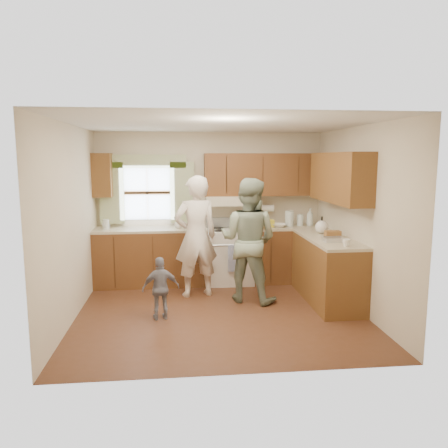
{
  "coord_description": "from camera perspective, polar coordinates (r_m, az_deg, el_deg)",
  "views": [
    {
      "loc": [
        -0.54,
        -5.66,
        2.07
      ],
      "look_at": [
        0.1,
        0.4,
        1.15
      ],
      "focal_mm": 35.0,
      "sensor_mm": 36.0,
      "label": 1
    }
  ],
  "objects": [
    {
      "name": "woman_left",
      "position": [
        6.54,
        -3.69,
        -1.63
      ],
      "size": [
        0.75,
        0.59,
        1.82
      ],
      "primitive_type": "imported",
      "rotation": [
        0.0,
        0.0,
        3.39
      ],
      "color": "silver",
      "rests_on": "ground"
    },
    {
      "name": "child",
      "position": [
        5.74,
        -8.25,
        -8.31
      ],
      "size": [
        0.51,
        0.28,
        0.82
      ],
      "primitive_type": "imported",
      "rotation": [
        0.0,
        0.0,
        3.32
      ],
      "color": "gray",
      "rests_on": "ground"
    },
    {
      "name": "room",
      "position": [
        5.74,
        -0.57,
        0.38
      ],
      "size": [
        3.8,
        3.8,
        3.8
      ],
      "color": "#4D2A18",
      "rests_on": "ground"
    },
    {
      "name": "kitchen_fixtures",
      "position": [
        6.94,
        3.65,
        -1.65
      ],
      "size": [
        3.8,
        2.25,
        2.15
      ],
      "color": "#411F0E",
      "rests_on": "ground"
    },
    {
      "name": "stove",
      "position": [
        7.32,
        0.71,
        -4.07
      ],
      "size": [
        0.76,
        0.67,
        1.07
      ],
      "color": "silver",
      "rests_on": "ground"
    },
    {
      "name": "woman_right",
      "position": [
        6.32,
        3.19,
        -2.13
      ],
      "size": [
        1.09,
        1.02,
        1.79
      ],
      "primitive_type": "imported",
      "rotation": [
        0.0,
        0.0,
        2.63
      ],
      "color": "#29462D",
      "rests_on": "ground"
    }
  ]
}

